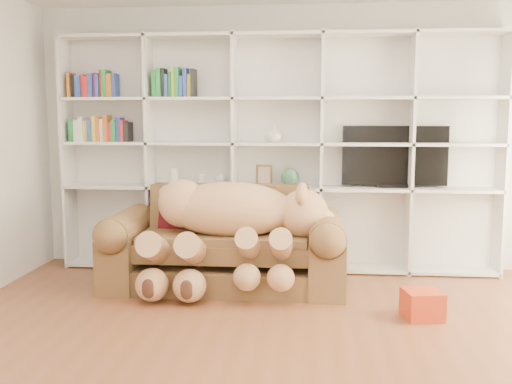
# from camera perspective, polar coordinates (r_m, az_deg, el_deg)

# --- Properties ---
(floor) EXTENTS (5.00, 5.00, 0.00)m
(floor) POSITION_cam_1_polar(r_m,az_deg,el_deg) (3.81, 0.08, -16.73)
(floor) COLOR brown
(floor) RESTS_ON ground
(wall_back) EXTENTS (5.00, 0.02, 2.70)m
(wall_back) POSITION_cam_1_polar(r_m,az_deg,el_deg) (5.98, 2.28, 5.42)
(wall_back) COLOR white
(wall_back) RESTS_ON floor
(wall_front) EXTENTS (5.00, 0.02, 2.70)m
(wall_front) POSITION_cam_1_polar(r_m,az_deg,el_deg) (1.04, -12.70, -4.57)
(wall_front) COLOR white
(wall_front) RESTS_ON floor
(bookshelf) EXTENTS (4.43, 0.35, 2.40)m
(bookshelf) POSITION_cam_1_polar(r_m,az_deg,el_deg) (5.86, -0.14, 4.96)
(bookshelf) COLOR silver
(bookshelf) RESTS_ON floor
(sofa) EXTENTS (2.18, 0.94, 0.91)m
(sofa) POSITION_cam_1_polar(r_m,az_deg,el_deg) (5.34, -3.07, -5.72)
(sofa) COLOR brown
(sofa) RESTS_ON floor
(teddy_bear) EXTENTS (1.70, 0.91, 0.98)m
(teddy_bear) POSITION_cam_1_polar(r_m,az_deg,el_deg) (5.09, -2.59, -2.93)
(teddy_bear) COLOR #E1A570
(teddy_bear) RESTS_ON sofa
(throw_pillow) EXTENTS (0.38, 0.24, 0.38)m
(throw_pillow) POSITION_cam_1_polar(r_m,az_deg,el_deg) (5.52, -7.74, -2.19)
(throw_pillow) COLOR #560E0F
(throw_pillow) RESTS_ON sofa
(gift_box) EXTENTS (0.33, 0.31, 0.22)m
(gift_box) POSITION_cam_1_polar(r_m,az_deg,el_deg) (4.71, 16.30, -10.76)
(gift_box) COLOR #B43318
(gift_box) RESTS_ON floor
(tv) EXTENTS (1.04, 0.18, 0.62)m
(tv) POSITION_cam_1_polar(r_m,az_deg,el_deg) (5.89, 13.67, 3.42)
(tv) COLOR black
(tv) RESTS_ON bookshelf
(picture_frame) EXTENTS (0.17, 0.06, 0.21)m
(picture_frame) POSITION_cam_1_polar(r_m,az_deg,el_deg) (5.81, 0.82, 1.72)
(picture_frame) COLOR #523B1C
(picture_frame) RESTS_ON bookshelf
(green_vase) EXTENTS (0.19, 0.19, 0.19)m
(green_vase) POSITION_cam_1_polar(r_m,az_deg,el_deg) (5.80, 3.42, 1.48)
(green_vase) COLOR #326141
(green_vase) RESTS_ON bookshelf
(figurine_tall) EXTENTS (0.11, 0.11, 0.18)m
(figurine_tall) POSITION_cam_1_polar(r_m,az_deg,el_deg) (5.96, -8.14, 1.54)
(figurine_tall) COLOR silver
(figurine_tall) RESTS_ON bookshelf
(figurine_short) EXTENTS (0.08, 0.08, 0.12)m
(figurine_short) POSITION_cam_1_polar(r_m,az_deg,el_deg) (5.91, -5.51, 1.22)
(figurine_short) COLOR silver
(figurine_short) RESTS_ON bookshelf
(snow_globe) EXTENTS (0.12, 0.12, 0.12)m
(snow_globe) POSITION_cam_1_polar(r_m,az_deg,el_deg) (5.87, -3.51, 1.26)
(snow_globe) COLOR silver
(snow_globe) RESTS_ON bookshelf
(shelf_vase) EXTENTS (0.21, 0.21, 0.17)m
(shelf_vase) POSITION_cam_1_polar(r_m,az_deg,el_deg) (5.78, 1.87, 5.87)
(shelf_vase) COLOR silver
(shelf_vase) RESTS_ON bookshelf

